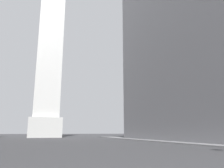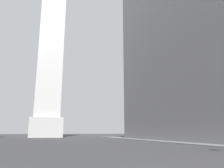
% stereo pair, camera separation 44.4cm
% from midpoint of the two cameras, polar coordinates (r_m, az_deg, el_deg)
% --- Properties ---
extents(sidewalk_right, '(5.00, 76.07, 0.15)m').
position_cam_midpoint_polar(sidewalk_right, '(30.39, 20.53, -14.24)').
color(sidewalk_right, slate).
rests_on(sidewalk_right, ground_plane).
extents(obelisk, '(8.69, 8.69, 77.54)m').
position_cam_midpoint_polar(obelisk, '(73.97, -15.46, 17.15)').
color(obelisk, silver).
rests_on(obelisk, ground_plane).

